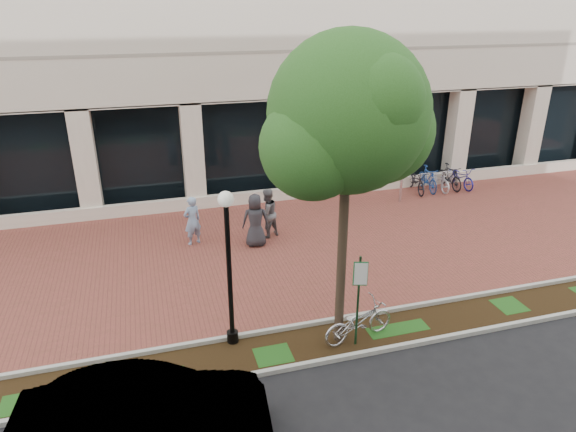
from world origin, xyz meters
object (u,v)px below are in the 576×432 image
object	(u,v)px
street_tree	(350,123)
bike_rack_cluster	(439,178)
pedestrian_mid	(267,213)
lamppost	(229,261)
pedestrian_left	(192,221)
bollard	(401,190)
locked_bicycle	(359,321)
pedestrian_right	(255,220)
sedan_near_curb	(144,419)
parking_sign	(359,290)

from	to	relation	value
street_tree	bike_rack_cluster	bearing A→B (deg)	47.58
pedestrian_mid	bike_rack_cluster	world-z (taller)	pedestrian_mid
street_tree	bike_rack_cluster	size ratio (longest dim) A/B	2.41
lamppost	street_tree	world-z (taller)	street_tree
lamppost	street_tree	distance (m)	4.14
pedestrian_left	bollard	world-z (taller)	pedestrian_left
bollard	locked_bicycle	bearing A→B (deg)	-123.64
pedestrian_left	pedestrian_right	world-z (taller)	pedestrian_right
lamppost	pedestrian_left	distance (m)	6.02
locked_bicycle	pedestrian_mid	size ratio (longest dim) A/B	1.09
bollard	sedan_near_curb	bearing A→B (deg)	-135.85
locked_bicycle	bollard	bearing A→B (deg)	-45.44
locked_bicycle	bike_rack_cluster	xyz separation A→B (m)	(7.83, 9.17, -0.00)
street_tree	bollard	bearing A→B (deg)	53.90
locked_bicycle	pedestrian_left	size ratio (longest dim) A/B	1.12
pedestrian_left	pedestrian_mid	distance (m)	2.59
lamppost	sedan_near_curb	size ratio (longest dim) A/B	0.86
bollard	sedan_near_curb	distance (m)	14.77
pedestrian_mid	pedestrian_right	bearing A→B (deg)	22.19
locked_bicycle	pedestrian_left	bearing A→B (deg)	14.51
locked_bicycle	pedestrian_left	distance (m)	7.38
locked_bicycle	pedestrian_mid	bearing A→B (deg)	-5.76
locked_bicycle	bike_rack_cluster	bearing A→B (deg)	-52.30
pedestrian_mid	pedestrian_right	xyz separation A→B (m)	(-0.55, -0.59, 0.03)
bollard	sedan_near_curb	size ratio (longest dim) A/B	0.23
street_tree	locked_bicycle	size ratio (longest dim) A/B	3.77
parking_sign	street_tree	xyz separation A→B (m)	(-0.28, 0.34, 3.88)
bollard	pedestrian_left	bearing A→B (deg)	-169.62
bollard	bike_rack_cluster	xyz separation A→B (m)	(2.37, 0.96, -0.02)
pedestrian_mid	parking_sign	bearing A→B (deg)	69.83
lamppost	pedestrian_mid	xyz separation A→B (m)	(2.32, 5.72, -1.35)
parking_sign	lamppost	size ratio (longest dim) A/B	0.61
pedestrian_right	bollard	world-z (taller)	pedestrian_right
bike_rack_cluster	pedestrian_mid	bearing A→B (deg)	-160.83
parking_sign	pedestrian_right	bearing A→B (deg)	117.67
locked_bicycle	bollard	xyz separation A→B (m)	(5.46, 8.21, 0.02)
pedestrian_left	lamppost	bearing A→B (deg)	69.21
locked_bicycle	sedan_near_curb	distance (m)	5.55
street_tree	bollard	xyz separation A→B (m)	(5.89, 8.07, -4.89)
parking_sign	street_tree	size ratio (longest dim) A/B	0.33
parking_sign	lamppost	world-z (taller)	lamppost
street_tree	locked_bicycle	xyz separation A→B (m)	(0.42, -0.14, -4.90)
pedestrian_right	bike_rack_cluster	world-z (taller)	pedestrian_right
locked_bicycle	pedestrian_right	bearing A→B (deg)	0.03
locked_bicycle	pedestrian_right	xyz separation A→B (m)	(-1.23, 5.88, 0.42)
locked_bicycle	bike_rack_cluster	size ratio (longest dim) A/B	0.64
street_tree	locked_bicycle	world-z (taller)	street_tree
bike_rack_cluster	pedestrian_left	bearing A→B (deg)	-165.41
lamppost	sedan_near_curb	world-z (taller)	lamppost
parking_sign	pedestrian_right	size ratio (longest dim) A/B	1.30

